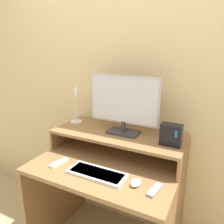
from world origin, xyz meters
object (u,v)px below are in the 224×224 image
(remote_control, at_px, (59,163))
(remote_secondary, at_px, (155,190))
(monitor, at_px, (124,103))
(mouse, at_px, (136,183))
(desk_lamp, at_px, (76,110))
(keyboard, at_px, (97,173))
(router_dock, at_px, (171,135))

(remote_control, relative_size, remote_secondary, 1.07)
(monitor, xyz_separation_m, mouse, (0.24, -0.34, -0.38))
(desk_lamp, xyz_separation_m, remote_control, (0.11, -0.38, -0.28))
(desk_lamp, relative_size, keyboard, 0.83)
(mouse, distance_m, remote_secondary, 0.12)
(desk_lamp, bearing_deg, router_dock, -4.76)
(remote_secondary, bearing_deg, keyboard, -179.21)
(monitor, height_order, remote_secondary, monitor)
(remote_secondary, bearing_deg, monitor, 135.22)
(mouse, relative_size, remote_secondary, 0.64)
(desk_lamp, height_order, router_dock, desk_lamp)
(keyboard, bearing_deg, desk_lamp, 138.00)
(desk_lamp, relative_size, remote_secondary, 2.25)
(monitor, distance_m, desk_lamp, 0.46)
(desk_lamp, relative_size, remote_control, 2.11)
(monitor, distance_m, remote_secondary, 0.63)
(keyboard, xyz_separation_m, mouse, (0.26, 0.01, 0.00))
(mouse, xyz_separation_m, remote_secondary, (0.12, -0.01, -0.01))
(desk_lamp, xyz_separation_m, keyboard, (0.42, -0.38, -0.28))
(desk_lamp, distance_m, router_dock, 0.81)
(remote_control, bearing_deg, desk_lamp, 106.12)
(remote_secondary, bearing_deg, desk_lamp, 155.07)
(monitor, xyz_separation_m, remote_secondary, (0.36, -0.35, -0.39))
(desk_lamp, distance_m, keyboard, 0.63)
(desk_lamp, distance_m, remote_secondary, 0.93)
(desk_lamp, height_order, keyboard, desk_lamp)
(monitor, distance_m, router_dock, 0.40)
(router_dock, bearing_deg, monitor, 172.39)
(router_dock, bearing_deg, mouse, -113.14)
(remote_control, xyz_separation_m, remote_secondary, (0.69, 0.01, -0.00))
(router_dock, height_order, remote_secondary, router_dock)
(desk_lamp, distance_m, remote_control, 0.48)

